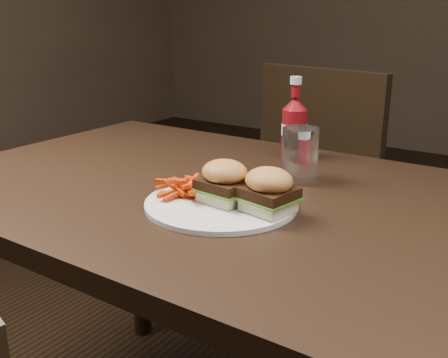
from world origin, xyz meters
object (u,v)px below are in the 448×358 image
Objects in this scene: chair_far at (347,205)px; ketchup_bottle at (294,134)px; plate at (221,203)px; dining_table at (208,194)px; tumbler at (300,156)px.

ketchup_bottle is (0.06, -0.58, 0.38)m from chair_far.
plate is (0.11, -0.95, 0.33)m from chair_far.
dining_table is 0.30m from ketchup_bottle.
chair_far is (-0.01, 0.87, -0.30)m from dining_table.
chair_far is 1.01m from plate.
chair_far is 0.70m from ketchup_bottle.
ketchup_bottle is (-0.04, 0.37, 0.06)m from plate.
ketchup_bottle reaches higher than tumbler.
ketchup_bottle is (0.05, 0.29, 0.08)m from dining_table.
chair_far is at bearing 96.28° from ketchup_bottle.
chair_far is 3.92× the size of tumbler.
dining_table is at bearing 100.62° from chair_far.
dining_table is 2.57× the size of chair_far.
dining_table is 10.10× the size of tumbler.
tumbler is (0.09, -0.16, -0.01)m from ketchup_bottle.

